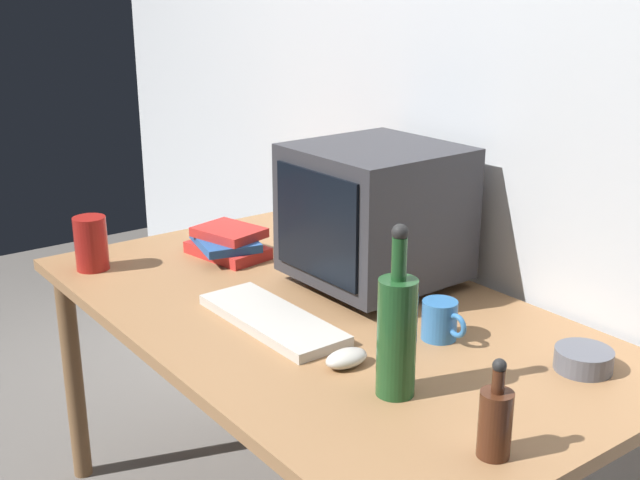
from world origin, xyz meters
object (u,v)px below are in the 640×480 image
object	(u,v)px
crt_monitor	(375,214)
bottle_short	(495,420)
mug	(440,320)
metal_canister	(91,243)
keyboard	(273,320)
bottle_tall	(397,332)
book_stack	(227,243)
computer_mouse	(346,358)
cd_spindle	(584,359)

from	to	relation	value
crt_monitor	bottle_short	world-z (taller)	crt_monitor
mug	metal_canister	bearing A→B (deg)	-153.59
keyboard	bottle_tall	world-z (taller)	bottle_tall
book_stack	metal_canister	size ratio (longest dim) A/B	1.70
keyboard	mug	bearing A→B (deg)	40.76
bottle_tall	bottle_short	bearing A→B (deg)	-2.23
crt_monitor	computer_mouse	size ratio (longest dim) A/B	3.94
crt_monitor	bottle_short	distance (m)	0.83
keyboard	book_stack	bearing A→B (deg)	160.54
crt_monitor	bottle_tall	world-z (taller)	crt_monitor
keyboard	mug	xyz separation A→B (m)	(0.29, 0.26, 0.03)
crt_monitor	mug	xyz separation A→B (m)	(0.35, -0.10, -0.15)
cd_spindle	metal_canister	distance (m)	1.32
computer_mouse	metal_canister	distance (m)	0.91
mug	crt_monitor	bearing A→B (deg)	163.83
bottle_tall	cd_spindle	bearing A→B (deg)	67.39
bottle_tall	bottle_short	distance (m)	0.27
bottle_tall	metal_canister	world-z (taller)	bottle_tall
crt_monitor	mug	size ratio (longest dim) A/B	3.28
bottle_tall	bottle_short	world-z (taller)	bottle_tall
metal_canister	cd_spindle	bearing A→B (deg)	26.06
computer_mouse	bottle_short	bearing A→B (deg)	-1.22
computer_mouse	metal_canister	bearing A→B (deg)	-167.72
metal_canister	computer_mouse	bearing A→B (deg)	12.62
keyboard	metal_canister	xyz separation A→B (m)	(-0.61, -0.19, 0.06)
bottle_tall	mug	world-z (taller)	bottle_tall
crt_monitor	bottle_short	size ratio (longest dim) A/B	2.17
cd_spindle	keyboard	bearing A→B (deg)	-145.92
cd_spindle	metal_canister	world-z (taller)	metal_canister
mug	metal_canister	world-z (taller)	metal_canister
bottle_short	cd_spindle	world-z (taller)	bottle_short
cd_spindle	mug	bearing A→B (deg)	-155.04
crt_monitor	keyboard	bearing A→B (deg)	-80.89
keyboard	computer_mouse	distance (m)	0.27
mug	bottle_tall	bearing A→B (deg)	-62.99
keyboard	bottle_tall	bearing A→B (deg)	0.64
computer_mouse	mug	size ratio (longest dim) A/B	0.83
bottle_tall	crt_monitor	bearing A→B (deg)	143.72
crt_monitor	cd_spindle	size ratio (longest dim) A/B	3.28
crt_monitor	cd_spindle	xyz separation A→B (m)	(0.63, 0.03, -0.17)
bottle_short	metal_canister	world-z (taller)	bottle_short
bottle_tall	mug	size ratio (longest dim) A/B	2.89
keyboard	bottle_short	world-z (taller)	bottle_short
crt_monitor	bottle_short	xyz separation A→B (m)	(0.74, -0.36, -0.13)
keyboard	bottle_short	bearing A→B (deg)	-0.73
bottle_short	mug	size ratio (longest dim) A/B	1.51
bottle_tall	bottle_short	xyz separation A→B (m)	(0.26, -0.01, -0.06)
mug	bottle_short	bearing A→B (deg)	-33.66
bottle_tall	keyboard	bearing A→B (deg)	-178.68
computer_mouse	bottle_short	distance (m)	0.41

